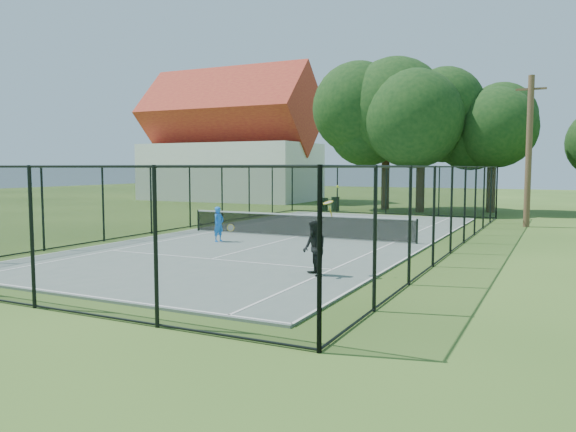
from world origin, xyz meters
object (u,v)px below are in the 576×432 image
at_px(trash_bin_left, 324,204).
at_px(utility_pole, 529,151).
at_px(trash_bin_right, 335,204).
at_px(player_blue, 219,224).
at_px(player_black, 314,248).
at_px(tennis_net, 297,224).

height_order(trash_bin_left, utility_pole, utility_pole).
distance_m(trash_bin_right, player_blue, 17.08).
bearing_deg(trash_bin_left, player_blue, -81.34).
distance_m(trash_bin_right, player_black, 23.06).
bearing_deg(utility_pole, tennis_net, -132.76).
xyz_separation_m(tennis_net, trash_bin_right, (-3.86, 14.23, -0.10)).
bearing_deg(utility_pole, player_black, -104.73).
bearing_deg(player_black, trash_bin_left, 111.85).
bearing_deg(player_blue, trash_bin_right, 95.97).
xyz_separation_m(player_blue, player_black, (6.09, -4.69, 0.06)).
bearing_deg(trash_bin_left, trash_bin_right, 5.22).
xyz_separation_m(trash_bin_right, player_blue, (1.78, -16.98, 0.26)).
distance_m(trash_bin_left, trash_bin_right, 0.80).
xyz_separation_m(utility_pole, player_blue, (-10.41, -11.75, -3.03)).
xyz_separation_m(utility_pole, player_black, (-4.32, -16.44, -2.96)).
bearing_deg(player_black, utility_pole, 75.27).
height_order(tennis_net, trash_bin_left, tennis_net).
relative_size(trash_bin_left, utility_pole, 0.12).
distance_m(tennis_net, player_black, 8.45).
distance_m(trash_bin_left, utility_pole, 14.36).
xyz_separation_m(tennis_net, player_black, (4.00, -7.44, 0.22)).
bearing_deg(player_black, player_blue, 142.39).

